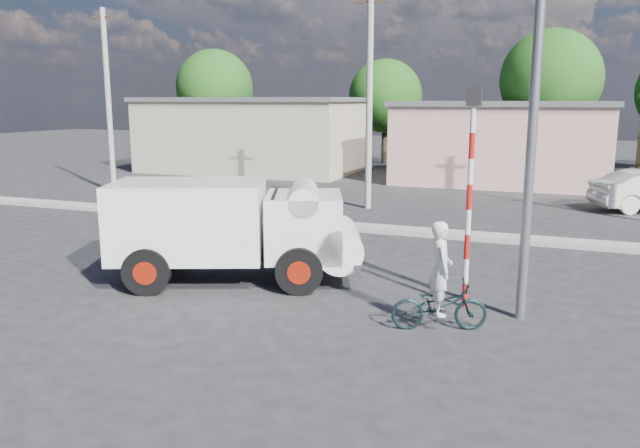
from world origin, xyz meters
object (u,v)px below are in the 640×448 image
(cyclist, at_px, (440,284))
(streetlight, at_px, (528,51))
(bicycle, at_px, (439,305))
(traffic_pole, at_px, (470,180))
(truck, at_px, (236,227))

(cyclist, height_order, streetlight, streetlight)
(bicycle, bearing_deg, traffic_pole, -30.50)
(truck, distance_m, streetlight, 7.12)
(truck, xyz_separation_m, streetlight, (6.09, -0.25, 3.68))
(bicycle, bearing_deg, cyclist, -0.00)
(cyclist, xyz_separation_m, traffic_pole, (0.26, 1.46, 1.74))
(traffic_pole, bearing_deg, streetlight, -17.73)
(cyclist, bearing_deg, streetlight, -66.44)
(truck, xyz_separation_m, bicycle, (4.90, -1.41, -0.82))
(truck, distance_m, cyclist, 5.11)
(bicycle, height_order, cyclist, cyclist)
(cyclist, distance_m, streetlight, 4.43)
(streetlight, bearing_deg, traffic_pole, 162.27)
(truck, bearing_deg, streetlight, -23.99)
(cyclist, distance_m, traffic_pole, 2.28)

